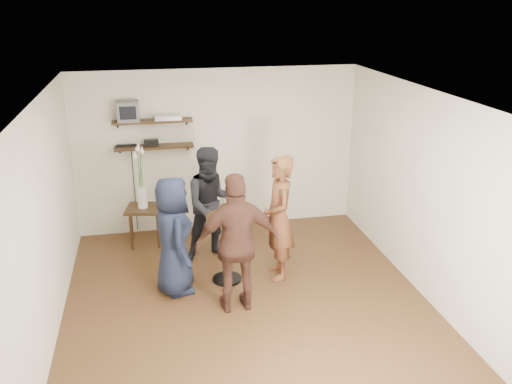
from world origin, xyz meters
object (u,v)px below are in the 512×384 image
radio (151,143)px  drinks_table (226,239)px  dvd_deck (168,117)px  person_dark (212,204)px  person_plaid (279,218)px  side_table (144,213)px  person_navy (173,236)px  person_brown (238,244)px  crt_monitor (128,111)px

radio → drinks_table: bearing=-63.4°
dvd_deck → drinks_table: size_ratio=0.42×
dvd_deck → radio: dvd_deck is taller
person_dark → radio: bearing=119.2°
dvd_deck → person_plaid: dvd_deck is taller
side_table → person_navy: size_ratio=0.38×
dvd_deck → person_brown: (0.64, -2.46, -1.03)m
dvd_deck → person_dark: 1.57m
person_navy → person_brown: 0.93m
dvd_deck → person_brown: size_ratio=0.23×
side_table → person_navy: 1.61m
person_navy → dvd_deck: bearing=-13.8°
dvd_deck → person_brown: dvd_deck is taller
radio → person_plaid: 2.46m
dvd_deck → side_table: dvd_deck is taller
crt_monitor → person_navy: size_ratio=0.21×
drinks_table → person_dark: (-0.09, 0.70, 0.23)m
person_plaid → person_navy: (-1.41, -0.12, -0.08)m
dvd_deck → crt_monitor: bearing=180.0°
radio → person_navy: size_ratio=0.14×
radio → side_table: radio is taller
side_table → person_plaid: size_ratio=0.35×
dvd_deck → drinks_table: bearing=-71.0°
person_brown → crt_monitor: bearing=-66.2°
dvd_deck → drinks_table: dvd_deck is taller
drinks_table → person_brown: (0.03, -0.71, 0.27)m
person_plaid → person_navy: 1.41m
radio → person_plaid: (1.59, -1.76, -0.66)m
person_dark → person_brown: size_ratio=0.96×
side_table → drinks_table: (1.07, -1.41, 0.11)m
person_dark → person_navy: 1.03m
crt_monitor → dvd_deck: bearing=0.0°
crt_monitor → side_table: (0.12, -0.34, -1.52)m
crt_monitor → drinks_table: (1.19, -1.75, -1.41)m
drinks_table → person_brown: size_ratio=0.54×
dvd_deck → person_navy: size_ratio=0.26×
radio → person_dark: person_dark is taller
crt_monitor → dvd_deck: size_ratio=0.80×
side_table → person_plaid: (1.78, -1.42, 0.36)m
person_brown → side_table: bearing=-65.1°
crt_monitor → person_brown: size_ratio=0.18×
crt_monitor → drinks_table: 2.54m
side_table → person_brown: size_ratio=0.34×
dvd_deck → person_dark: bearing=-64.0°
person_navy → crt_monitor: bearing=3.6°
person_dark → side_table: bearing=136.6°
radio → person_brown: person_brown is taller
person_navy → person_brown: bearing=-139.2°
radio → person_navy: radio is taller
person_brown → person_plaid: bearing=-136.8°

